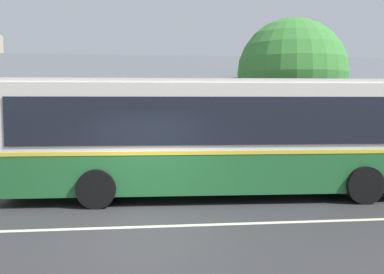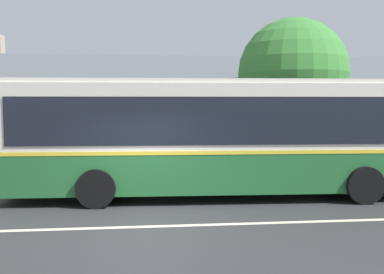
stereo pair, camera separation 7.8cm
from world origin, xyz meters
name	(u,v)px [view 1 (the left image)]	position (x,y,z in m)	size (l,w,h in m)	color
ground_plane	(143,227)	(0.00, 0.00, 0.00)	(300.00, 300.00, 0.00)	#2D2D30
sidewalk_far	(144,176)	(0.00, 6.00, 0.07)	(60.00, 3.00, 0.15)	#ADAAA3
lane_divider_stripe	(143,227)	(0.00, 0.00, 0.00)	(60.00, 0.16, 0.01)	beige
community_building	(134,117)	(-0.49, 13.21, 1.89)	(26.42, 8.93, 6.11)	tan
transit_bus	(220,134)	(2.17, 2.90, 1.77)	(12.14, 3.09, 3.29)	#236633
bench_down_street	(115,165)	(-0.95, 5.35, 0.57)	(1.66, 0.51, 0.94)	brown
street_tree_primary	(292,74)	(5.73, 7.08, 3.78)	(4.21, 4.21, 5.90)	#4C3828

